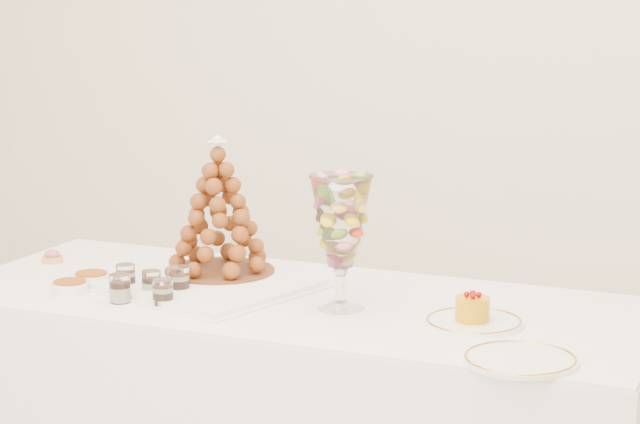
% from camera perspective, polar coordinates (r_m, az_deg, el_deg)
% --- Properties ---
extents(lace_tray, '(0.70, 0.60, 0.02)m').
position_cam_1_polar(lace_tray, '(3.44, -5.80, -3.20)').
color(lace_tray, white).
rests_on(lace_tray, buffet_table).
extents(macaron_vase, '(0.16, 0.16, 0.35)m').
position_cam_1_polar(macaron_vase, '(3.15, 0.96, -0.49)').
color(macaron_vase, white).
rests_on(macaron_vase, buffet_table).
extents(cake_plate, '(0.24, 0.24, 0.01)m').
position_cam_1_polar(cake_plate, '(3.09, 7.05, -5.03)').
color(cake_plate, white).
rests_on(cake_plate, buffet_table).
extents(spare_plate, '(0.26, 0.26, 0.01)m').
position_cam_1_polar(spare_plate, '(2.82, 9.14, -6.69)').
color(spare_plate, white).
rests_on(spare_plate, buffet_table).
extents(pink_tart, '(0.06, 0.06, 0.04)m').
position_cam_1_polar(pink_tart, '(3.77, -12.13, -2.02)').
color(pink_tart, tan).
rests_on(pink_tart, buffet_table).
extents(verrine_a, '(0.07, 0.07, 0.07)m').
position_cam_1_polar(verrine_a, '(3.42, -8.87, -2.96)').
color(verrine_a, white).
rests_on(verrine_a, buffet_table).
extents(verrine_b, '(0.06, 0.06, 0.07)m').
position_cam_1_polar(verrine_b, '(3.35, -7.71, -3.25)').
color(verrine_b, white).
rests_on(verrine_b, buffet_table).
extents(verrine_c, '(0.07, 0.07, 0.08)m').
position_cam_1_polar(verrine_c, '(3.35, -6.47, -3.15)').
color(verrine_c, white).
rests_on(verrine_c, buffet_table).
extents(verrine_d, '(0.07, 0.07, 0.07)m').
position_cam_1_polar(verrine_d, '(3.29, -9.13, -3.47)').
color(verrine_d, white).
rests_on(verrine_d, buffet_table).
extents(verrine_e, '(0.06, 0.06, 0.07)m').
position_cam_1_polar(verrine_e, '(3.24, -7.19, -3.69)').
color(verrine_e, white).
rests_on(verrine_e, buffet_table).
extents(ramekin_back, '(0.10, 0.10, 0.03)m').
position_cam_1_polar(ramekin_back, '(3.49, -10.41, -3.04)').
color(ramekin_back, white).
rests_on(ramekin_back, buffet_table).
extents(ramekin_front, '(0.10, 0.10, 0.03)m').
position_cam_1_polar(ramekin_front, '(3.41, -11.36, -3.41)').
color(ramekin_front, white).
rests_on(ramekin_front, buffet_table).
extents(croquembouche, '(0.31, 0.31, 0.38)m').
position_cam_1_polar(croquembouche, '(3.47, -4.65, 0.28)').
color(croquembouche, brown).
rests_on(croquembouche, lace_tray).
extents(mousse_cake, '(0.08, 0.08, 0.07)m').
position_cam_1_polar(mousse_cake, '(3.08, 6.98, -4.40)').
color(mousse_cake, '#CE8D09').
rests_on(mousse_cake, cake_plate).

